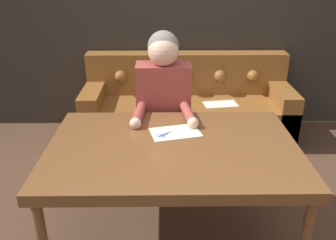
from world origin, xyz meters
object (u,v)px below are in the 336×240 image
object	(u,v)px
person	(164,112)
scissors	(165,134)
dining_table	(173,154)
couch	(187,109)

from	to	relation	value
person	scissors	size ratio (longest dim) A/B	7.97
dining_table	person	size ratio (longest dim) A/B	1.15
dining_table	person	xyz separation A→B (m)	(-0.06, 0.66, 0.00)
dining_table	person	bearing A→B (deg)	94.95
dining_table	couch	xyz separation A→B (m)	(0.20, 1.66, -0.39)
couch	scissors	world-z (taller)	couch
scissors	dining_table	bearing A→B (deg)	-71.09
dining_table	scissors	distance (m)	0.16
dining_table	scissors	world-z (taller)	scissors
person	couch	bearing A→B (deg)	75.58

